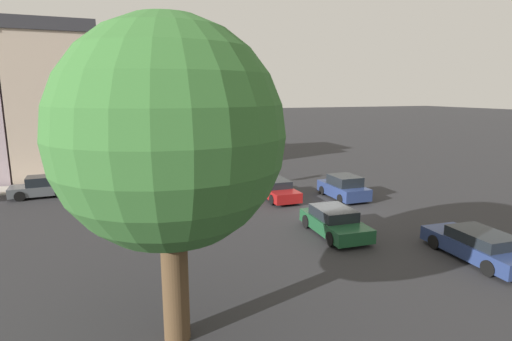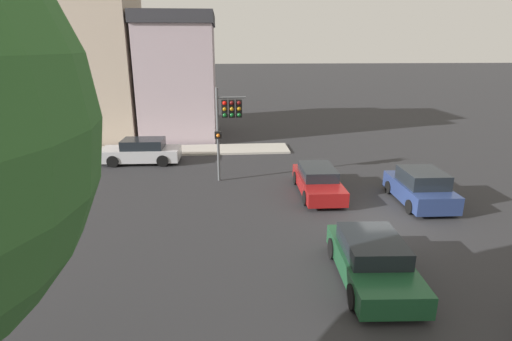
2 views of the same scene
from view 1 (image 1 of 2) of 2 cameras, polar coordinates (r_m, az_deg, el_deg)
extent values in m
plane|color=#28282B|center=(25.13, 10.25, -5.38)|extent=(300.00, 300.00, 0.00)
cube|color=#B29EA8|center=(38.12, -16.67, 6.25)|extent=(7.21, 5.38, 8.28)
cube|color=#2D2D33|center=(38.05, -17.06, 13.11)|extent=(7.50, 5.60, 0.86)
cube|color=#BCA893|center=(37.82, -26.41, 8.04)|extent=(6.66, 6.63, 11.58)
cube|color=#2D2D33|center=(38.13, -27.26, 17.46)|extent=(6.92, 6.89, 0.96)
cylinder|color=#4C3823|center=(11.97, -11.47, -15.08)|extent=(0.75, 0.75, 3.63)
sphere|color=#33662D|center=(10.82, -12.31, 5.01)|extent=(6.19, 6.19, 6.19)
cylinder|color=#515456|center=(27.33, -8.24, 1.24)|extent=(0.14, 0.14, 4.86)
cylinder|color=#515456|center=(27.27, -6.88, 5.35)|extent=(0.17, 1.45, 0.10)
cube|color=black|center=(27.23, -7.58, 4.16)|extent=(0.31, 0.31, 0.90)
sphere|color=red|center=(27.02, -7.49, 4.75)|extent=(0.20, 0.20, 0.20)
sphere|color=#99660F|center=(27.05, -7.47, 4.12)|extent=(0.20, 0.20, 0.20)
sphere|color=#0F511E|center=(27.09, -7.46, 3.49)|extent=(0.20, 0.20, 0.20)
cube|color=black|center=(27.33, -6.85, 4.20)|extent=(0.31, 0.31, 0.90)
sphere|color=#590F0F|center=(27.12, -6.75, 4.79)|extent=(0.20, 0.20, 0.20)
sphere|color=#99660F|center=(27.15, -6.74, 4.16)|extent=(0.20, 0.20, 0.20)
sphere|color=#0F511E|center=(27.19, -6.72, 3.53)|extent=(0.20, 0.20, 0.20)
cube|color=black|center=(27.44, -6.13, 4.25)|extent=(0.31, 0.31, 0.90)
sphere|color=#590F0F|center=(27.23, -6.02, 4.83)|extent=(0.20, 0.20, 0.20)
sphere|color=#99660F|center=(27.26, -6.00, 4.20)|extent=(0.20, 0.20, 0.20)
sphere|color=#0F511E|center=(27.30, -5.99, 3.58)|extent=(0.20, 0.20, 0.20)
cube|color=black|center=(27.15, -8.14, 1.34)|extent=(0.24, 0.36, 0.35)
sphere|color=orange|center=(27.02, -8.06, 1.30)|extent=(0.18, 0.18, 0.18)
cube|color=navy|center=(27.71, 12.35, -2.73)|extent=(3.97, 2.03, 0.77)
cube|color=black|center=(27.42, 12.58, -1.38)|extent=(2.08, 1.75, 0.64)
cylinder|color=black|center=(28.34, 9.49, -2.83)|extent=(0.63, 0.24, 0.62)
cylinder|color=black|center=(29.23, 12.61, -2.52)|extent=(0.63, 0.24, 0.62)
cylinder|color=black|center=(26.31, 12.02, -4.01)|extent=(0.63, 0.24, 0.62)
cylinder|color=black|center=(27.27, 15.29, -3.62)|extent=(0.63, 0.24, 0.62)
cube|color=#194728|center=(20.61, 11.17, -7.61)|extent=(4.44, 2.18, 0.65)
cube|color=black|center=(20.58, 11.00, -5.94)|extent=(2.35, 1.83, 0.51)
cylinder|color=black|center=(20.03, 15.32, -8.86)|extent=(0.71, 0.26, 0.70)
cylinder|color=black|center=(19.14, 10.66, -9.60)|extent=(0.71, 0.26, 0.70)
cylinder|color=black|center=(22.20, 11.57, -6.71)|extent=(0.71, 0.26, 0.70)
cylinder|color=black|center=(21.40, 7.26, -7.24)|extent=(0.71, 0.26, 0.70)
cube|color=maroon|center=(27.00, 2.88, -2.95)|extent=(4.62, 1.86, 0.65)
cube|color=black|center=(27.03, 2.74, -1.71)|extent=(2.42, 1.60, 0.47)
cylinder|color=black|center=(26.11, 5.74, -3.87)|extent=(0.67, 0.23, 0.67)
cylinder|color=black|center=(25.47, 2.38, -4.21)|extent=(0.67, 0.23, 0.67)
cylinder|color=black|center=(28.62, 3.32, -2.50)|extent=(0.67, 0.23, 0.67)
cylinder|color=black|center=(28.04, 0.21, -2.77)|extent=(0.67, 0.23, 0.67)
cube|color=navy|center=(19.87, 29.02, -9.61)|extent=(4.84, 2.20, 0.64)
cube|color=black|center=(19.57, 29.57, -8.25)|extent=(2.56, 1.84, 0.46)
cylinder|color=black|center=(20.29, 24.14, -9.28)|extent=(0.66, 0.26, 0.65)
cylinder|color=black|center=(21.50, 27.82, -8.47)|extent=(0.66, 0.26, 0.65)
cylinder|color=black|center=(18.38, 30.32, -11.97)|extent=(0.66, 0.26, 0.65)
cube|color=#B7B7BC|center=(30.83, -18.39, -1.66)|extent=(2.05, 4.73, 0.72)
cube|color=black|center=(30.70, -18.11, -0.48)|extent=(1.74, 2.48, 0.55)
cylinder|color=black|center=(30.04, -21.10, -2.56)|extent=(0.24, 0.70, 0.69)
cylinder|color=black|center=(31.77, -21.00, -1.84)|extent=(0.24, 0.70, 0.69)
cylinder|color=black|center=(30.04, -15.58, -2.22)|extent=(0.24, 0.70, 0.69)
cylinder|color=black|center=(31.77, -15.78, -1.52)|extent=(0.24, 0.70, 0.69)
cube|color=#4C5156|center=(31.15, -28.33, -2.40)|extent=(1.89, 3.95, 0.62)
cube|color=black|center=(31.01, -28.15, -1.27)|extent=(1.61, 2.08, 0.61)
cylinder|color=black|center=(30.54, -30.68, -3.19)|extent=(0.24, 0.68, 0.67)
cylinder|color=black|center=(32.13, -30.31, -2.52)|extent=(0.24, 0.68, 0.67)
cylinder|color=black|center=(30.29, -26.17, -2.88)|extent=(0.24, 0.68, 0.67)
cylinder|color=black|center=(31.89, -26.03, -2.21)|extent=(0.24, 0.68, 0.67)
camera|label=2|loc=(8.72, 24.24, 8.68)|focal=28.00mm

